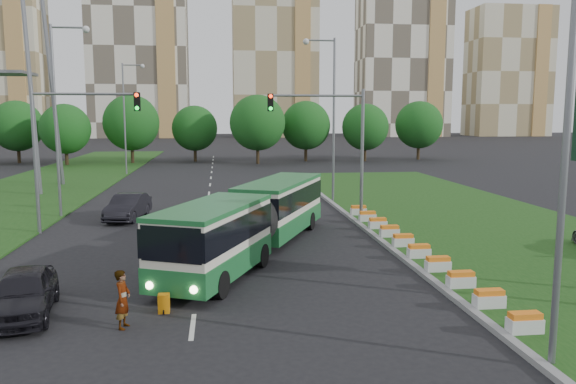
{
  "coord_description": "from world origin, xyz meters",
  "views": [
    {
      "loc": [
        -2.1,
        -22.76,
        6.45
      ],
      "look_at": [
        1.34,
        5.21,
        2.6
      ],
      "focal_mm": 35.0,
      "sensor_mm": 36.0,
      "label": 1
    }
  ],
  "objects": [
    {
      "name": "left_verge",
      "position": [
        -18.0,
        25.0,
        0.05
      ],
      "size": [
        12.0,
        110.0,
        0.1
      ],
      "primitive_type": "cube",
      "color": "#184212",
      "rests_on": "ground"
    },
    {
      "name": "tree_line",
      "position": [
        10.0,
        55.0,
        4.5
      ],
      "size": [
        120.0,
        8.0,
        9.0
      ],
      "primitive_type": null,
      "color": "#144412",
      "rests_on": "ground"
    },
    {
      "name": "car_left_near",
      "position": [
        -8.46,
        -4.34,
        0.77
      ],
      "size": [
        2.49,
        4.75,
        1.54
      ],
      "primitive_type": "imported",
      "rotation": [
        0.0,
        0.0,
        0.15
      ],
      "color": "black",
      "rests_on": "ground"
    },
    {
      "name": "street_lamps",
      "position": [
        -3.0,
        10.0,
        6.0
      ],
      "size": [
        36.0,
        60.0,
        12.0
      ],
      "primitive_type": null,
      "color": "slate",
      "rests_on": "ground"
    },
    {
      "name": "shopping_trolley",
      "position": [
        -3.99,
        -4.62,
        0.31
      ],
      "size": [
        0.37,
        0.39,
        0.63
      ],
      "rotation": [
        0.0,
        0.0,
        0.01
      ],
      "color": "orange",
      "rests_on": "ground"
    },
    {
      "name": "articulated_bus",
      "position": [
        -0.8,
        3.15,
        1.62
      ],
      "size": [
        2.5,
        16.06,
        2.64
      ],
      "rotation": [
        0.0,
        0.0,
        -0.42
      ],
      "color": "silver",
      "rests_on": "ground"
    },
    {
      "name": "car_left_far",
      "position": [
        -7.81,
        12.72,
        0.79
      ],
      "size": [
        2.43,
        5.03,
        1.59
      ],
      "primitive_type": "imported",
      "rotation": [
        0.0,
        0.0,
        -0.16
      ],
      "color": "black",
      "rests_on": "ground"
    },
    {
      "name": "apartment_tower_ceast",
      "position": [
        15.0,
        150.0,
        25.0
      ],
      "size": [
        25.0,
        15.0,
        50.0
      ],
      "primitive_type": "cube",
      "color": "beige",
      "rests_on": "ground"
    },
    {
      "name": "pedestrian",
      "position": [
        -5.08,
        -5.83,
        0.91
      ],
      "size": [
        0.55,
        0.73,
        1.82
      ],
      "primitive_type": "imported",
      "rotation": [
        0.0,
        0.0,
        1.38
      ],
      "color": "gray",
      "rests_on": "ground"
    },
    {
      "name": "grass_median",
      "position": [
        13.0,
        8.0,
        0.07
      ],
      "size": [
        14.0,
        60.0,
        0.15
      ],
      "primitive_type": "cube",
      "color": "#184212",
      "rests_on": "ground"
    },
    {
      "name": "ground",
      "position": [
        0.0,
        0.0,
        0.0
      ],
      "size": [
        360.0,
        360.0,
        0.0
      ],
      "primitive_type": "plane",
      "color": "black",
      "rests_on": "ground"
    },
    {
      "name": "midrise_east",
      "position": [
        90.0,
        150.0,
        20.0
      ],
      "size": [
        24.0,
        14.0,
        40.0
      ],
      "primitive_type": "cube",
      "color": "beige",
      "rests_on": "ground"
    },
    {
      "name": "traffic_mast_left",
      "position": [
        -10.38,
        9.0,
        5.35
      ],
      "size": [
        5.76,
        0.32,
        8.0
      ],
      "color": "slate",
      "rests_on": "ground"
    },
    {
      "name": "median_kerb",
      "position": [
        6.05,
        8.0,
        0.09
      ],
      "size": [
        0.3,
        60.0,
        0.18
      ],
      "primitive_type": "cube",
      "color": "gray",
      "rests_on": "ground"
    },
    {
      "name": "lane_markings",
      "position": [
        -3.0,
        20.0,
        0.0
      ],
      "size": [
        0.2,
        100.0,
        0.01
      ],
      "primitive_type": null,
      "color": "silver",
      "rests_on": "ground"
    },
    {
      "name": "traffic_mast_median",
      "position": [
        4.78,
        10.0,
        5.35
      ],
      "size": [
        5.76,
        0.32,
        8.0
      ],
      "color": "slate",
      "rests_on": "ground"
    },
    {
      "name": "apartment_tower_east",
      "position": [
        55.0,
        150.0,
        23.5
      ],
      "size": [
        27.0,
        15.0,
        47.0
      ],
      "primitive_type": "cube",
      "color": "#EDE6CE",
      "rests_on": "ground"
    },
    {
      "name": "flower_planters",
      "position": [
        6.7,
        1.9,
        0.45
      ],
      "size": [
        1.1,
        20.3,
        0.6
      ],
      "primitive_type": null,
      "color": "silver",
      "rests_on": "grass_median"
    },
    {
      "name": "apartment_tower_cwest",
      "position": [
        -25.0,
        150.0,
        26.0
      ],
      "size": [
        28.0,
        15.0,
        52.0
      ],
      "primitive_type": "cube",
      "color": "#EDE6CE",
      "rests_on": "ground"
    }
  ]
}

